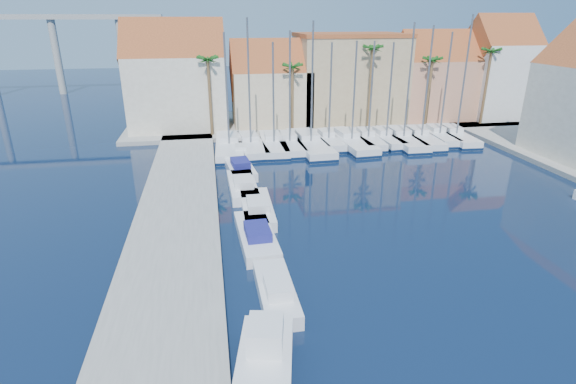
{
  "coord_description": "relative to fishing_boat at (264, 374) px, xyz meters",
  "views": [
    {
      "loc": [
        -6.15,
        -12.76,
        13.93
      ],
      "look_at": [
        -1.3,
        14.84,
        3.0
      ],
      "focal_mm": 28.0,
      "sensor_mm": 36.0,
      "label": 1
    }
  ],
  "objects": [
    {
      "name": "motorboat_west_4",
      "position": [
        1.03,
        27.4,
        -0.26
      ],
      "size": [
        2.94,
        7.23,
        1.4
      ],
      "rotation": [
        0.0,
        0.0,
        0.1
      ],
      "color": "white",
      "rests_on": "ground"
    },
    {
      "name": "building_4",
      "position": [
        38.69,
        44.88,
        6.2
      ],
      "size": [
        8.3,
        8.0,
        14.0
      ],
      "color": "silver",
      "rests_on": "shore_north"
    },
    {
      "name": "palm_0",
      "position": [
        -1.31,
        40.88,
        8.31
      ],
      "size": [
        2.6,
        2.6,
        10.15
      ],
      "color": "brown",
      "rests_on": "shore_north"
    },
    {
      "name": "quay_west",
      "position": [
        -4.31,
        12.38,
        -0.52
      ],
      "size": [
        6.0,
        77.0,
        0.5
      ],
      "primitive_type": "cube",
      "color": "gray",
      "rests_on": "ground"
    },
    {
      "name": "sailboat_7",
      "position": [
        16.59,
        35.18,
        -0.17
      ],
      "size": [
        2.73,
        8.77,
        11.57
      ],
      "rotation": [
        0.0,
        0.0,
        -0.05
      ],
      "color": "white",
      "rests_on": "ground"
    },
    {
      "name": "motorboat_west_0",
      "position": [
        1.4,
        5.95,
        -0.26
      ],
      "size": [
        1.89,
        5.69,
        1.4
      ],
      "rotation": [
        0.0,
        0.0,
        0.01
      ],
      "color": "white",
      "rests_on": "ground"
    },
    {
      "name": "sailboat_9",
      "position": [
        20.71,
        34.76,
        -0.18
      ],
      "size": [
        3.05,
        10.71,
        13.46
      ],
      "rotation": [
        0.0,
        0.0,
        -0.02
      ],
      "color": "white",
      "rests_on": "ground"
    },
    {
      "name": "building_1",
      "position": [
        6.69,
        45.88,
        4.53
      ],
      "size": [
        10.3,
        8.0,
        11.0
      ],
      "color": "#CDB390",
      "rests_on": "shore_north"
    },
    {
      "name": "viaduct",
      "position": [
        -34.38,
        80.88,
        9.48
      ],
      "size": [
        48.0,
        2.2,
        14.45
      ],
      "color": "#9E9E99",
      "rests_on": "ground"
    },
    {
      "name": "sailboat_10",
      "position": [
        22.98,
        34.73,
        -0.17
      ],
      "size": [
        3.2,
        10.04,
        13.15
      ],
      "rotation": [
        0.0,
        0.0,
        -0.06
      ],
      "color": "white",
      "rests_on": "ground"
    },
    {
      "name": "sailboat_0",
      "position": [
        0.46,
        35.03,
        -0.2
      ],
      "size": [
        3.42,
        11.3,
        12.55
      ],
      "rotation": [
        0.0,
        0.0,
        -0.04
      ],
      "color": "white",
      "rests_on": "ground"
    },
    {
      "name": "motorboat_west_2",
      "position": [
        1.62,
        17.12,
        -0.26
      ],
      "size": [
        2.36,
        6.96,
        1.4
      ],
      "rotation": [
        0.0,
        0.0,
        -0.02
      ],
      "color": "white",
      "rests_on": "ground"
    },
    {
      "name": "motorboat_west_5",
      "position": [
        1.56,
        32.53,
        -0.26
      ],
      "size": [
        1.94,
        5.32,
        1.4
      ],
      "rotation": [
        0.0,
        0.0,
        -0.05
      ],
      "color": "white",
      "rests_on": "ground"
    },
    {
      "name": "sailboat_6",
      "position": [
        14.34,
        34.79,
        -0.21
      ],
      "size": [
        3.77,
        11.33,
        11.63
      ],
      "rotation": [
        0.0,
        0.0,
        0.08
      ],
      "color": "white",
      "rests_on": "ground"
    },
    {
      "name": "palm_1",
      "position": [
        8.69,
        40.88,
        7.37
      ],
      "size": [
        2.6,
        2.6,
        9.15
      ],
      "color": "brown",
      "rests_on": "shore_north"
    },
    {
      "name": "sailboat_1",
      "position": [
        2.79,
        35.1,
        -0.17
      ],
      "size": [
        3.38,
        10.48,
        13.93
      ],
      "rotation": [
        0.0,
        0.0,
        0.06
      ],
      "color": "white",
      "rests_on": "ground"
    },
    {
      "name": "sailboat_4",
      "position": [
        9.52,
        34.56,
        -0.2
      ],
      "size": [
        3.58,
        12.01,
        13.64
      ],
      "rotation": [
        0.0,
        0.0,
        0.04
      ],
      "color": "white",
      "rests_on": "ground"
    },
    {
      "name": "sailboat_5",
      "position": [
        11.89,
        35.47,
        -0.17
      ],
      "size": [
        2.35,
        8.24,
        11.44
      ],
      "rotation": [
        0.0,
        0.0,
        0.02
      ],
      "color": "white",
      "rests_on": "ground"
    },
    {
      "name": "sailboat_2",
      "position": [
        5.44,
        34.98,
        -0.2
      ],
      "size": [
        3.17,
        10.29,
        11.57
      ],
      "rotation": [
        0.0,
        0.0,
        -0.05
      ],
      "color": "white",
      "rests_on": "ground"
    },
    {
      "name": "palm_4",
      "position": [
        34.69,
        40.88,
        8.78
      ],
      "size": [
        2.6,
        2.6,
        10.65
      ],
      "color": "brown",
      "rests_on": "shore_north"
    },
    {
      "name": "building_2",
      "position": [
        17.69,
        46.88,
        5.49
      ],
      "size": [
        14.2,
        10.2,
        11.5
      ],
      "color": "tan",
      "rests_on": "shore_north"
    },
    {
      "name": "palm_3",
      "position": [
        26.69,
        40.88,
        7.84
      ],
      "size": [
        2.6,
        2.6,
        9.65
      ],
      "color": "brown",
      "rests_on": "shore_north"
    },
    {
      "name": "building_0",
      "position": [
        -5.31,
        45.88,
        5.76
      ],
      "size": [
        12.3,
        9.0,
        13.5
      ],
      "color": "beige",
      "rests_on": "shore_north"
    },
    {
      "name": "sailboat_8",
      "position": [
        18.74,
        35.14,
        -0.17
      ],
      "size": [
        2.68,
        8.38,
        11.41
      ],
      "rotation": [
        0.0,
        0.0,
        0.06
      ],
      "color": "white",
      "rests_on": "ground"
    },
    {
      "name": "shore_north",
      "position": [
        14.69,
        46.88,
        -0.52
      ],
      "size": [
        54.0,
        16.0,
        0.5
      ],
      "primitive_type": "cube",
      "color": "gray",
      "rests_on": "ground"
    },
    {
      "name": "sailboat_3",
      "position": [
        7.2,
        34.86,
        -0.17
      ],
      "size": [
        2.52,
        9.46,
        12.69
      ],
      "rotation": [
        0.0,
        0.0,
        0.0
      ],
      "color": "white",
      "rests_on": "ground"
    },
    {
      "name": "building_3",
      "position": [
        29.69,
        45.88,
        5.09
      ],
      "size": [
        10.3,
        8.0,
        12.0
      ],
      "color": "tan",
      "rests_on": "shore_north"
    },
    {
      "name": "motorboat_west_3",
      "position": [
        0.92,
        22.08,
        -0.26
      ],
      "size": [
        2.35,
        7.02,
        1.4
      ],
      "rotation": [
        0.0,
        0.0,
        0.02
      ],
      "color": "white",
      "rests_on": "ground"
    },
    {
      "name": "sailboat_12",
      "position": [
        27.51,
        34.86,
        -0.15
      ],
      "size": [
        3.15,
        9.59,
        14.28
      ],
      "rotation": [
        0.0,
        0.0,
        -0.07
      ],
      "color": "white",
      "rests_on": "ground"
    },
    {
      "name": "palm_2",
      "position": [
        18.69,
        40.88,
        9.25
      ],
      "size": [
        2.6,
        2.6,
        11.15
      ],
      "color": "brown",
      "rests_on": "shore_north"
    },
    {
      "name": "sailboat_11",
      "position": [
        25.63,
        35.32,
        -0.16
      ],
      "size": [
        2.81,
        8.76,
        12.44
      ],
      "rotation": [
        0.0,
        0.0,
        -0.06
      ],
      "color": "white",
      "rests_on": "ground"
    },
    {
      "name": "motorboat_west_1",
      "position": [
        1.07,
        12.58,
        -0.26
      ],
      "size": [
        2.49,
        6.96,
        1.4
      ],
      "rotation": [
        0.0,
        0.0,
        0.04
      ],
      "color": "white",
      "rests_on": "ground"
    },
    {
      "name": "motorboat_west_6",
      "position": [
        1.32,
        36.95,
        -0.26
      ],
      "size": [
        2.81,
        7.29,
        1.4
      ],
      "rotation": [
        0.0,
        0.0,
        -0.07
      ],
      "color": "white",
      "rests_on": "ground"
    },
    {
      "name": "fishing_boat",
      "position": [
        0.0,
        0.0,
        0.0
      ],
      "size": [
        3.47,
        6.91,
        2.31
      ],
      "rotation": [
        0.0,
        0.0,
        -0.2
      ],
      "color": "navy",
      "rests_on": "ground"
    }
  ]
}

